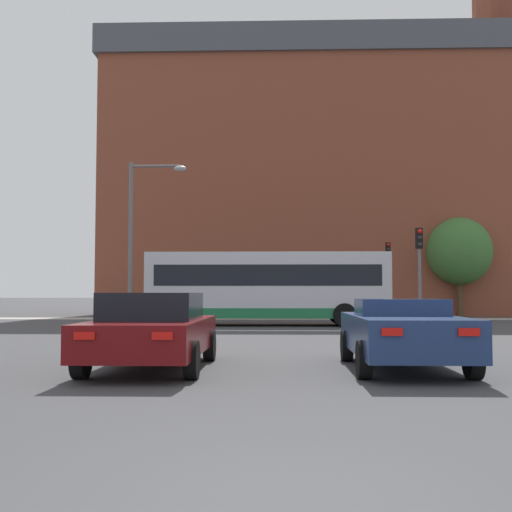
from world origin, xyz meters
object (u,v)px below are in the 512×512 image
object	(u,v)px
car_saloon_left	(153,330)
car_roadster_right	(402,332)
street_lamp_junction	(141,225)
pedestrian_waiting	(310,300)
bus_crossing_lead	(268,287)
traffic_light_near_right	(419,261)
traffic_light_far_right	(388,267)

from	to	relation	value
car_saloon_left	car_roadster_right	xyz separation A→B (m)	(4.66, 0.10, -0.04)
street_lamp_junction	pedestrian_waiting	size ratio (longest dim) A/B	3.72
bus_crossing_lead	traffic_light_near_right	distance (m)	6.92
traffic_light_near_right	street_lamp_junction	distance (m)	11.07
bus_crossing_lead	traffic_light_far_right	bearing A→B (deg)	136.61
car_roadster_right	traffic_light_far_right	size ratio (longest dim) A/B	1.09
bus_crossing_lead	traffic_light_near_right	xyz separation A→B (m)	(5.91, -3.46, 0.96)
bus_crossing_lead	traffic_light_far_right	xyz separation A→B (m)	(6.53, 6.90, 1.12)
car_roadster_right	traffic_light_far_right	xyz separation A→B (m)	(3.81, 23.16, 2.14)
bus_crossing_lead	street_lamp_junction	bearing A→B (deg)	-59.87
traffic_light_far_right	street_lamp_junction	size ratio (longest dim) A/B	0.63
street_lamp_junction	traffic_light_far_right	bearing A→B (deg)	40.36
bus_crossing_lead	traffic_light_far_right	size ratio (longest dim) A/B	2.50
car_roadster_right	traffic_light_far_right	distance (m)	23.57
bus_crossing_lead	car_saloon_left	bearing A→B (deg)	-6.78
street_lamp_junction	bus_crossing_lead	bearing A→B (deg)	30.13
traffic_light_far_right	street_lamp_junction	world-z (taller)	street_lamp_junction
car_roadster_right	traffic_light_near_right	xyz separation A→B (m)	(3.20, 12.80, 1.98)
traffic_light_far_right	pedestrian_waiting	size ratio (longest dim) A/B	2.34
car_saloon_left	pedestrian_waiting	xyz separation A→B (m)	(4.17, 23.51, 0.33)
car_saloon_left	pedestrian_waiting	world-z (taller)	pedestrian_waiting
car_roadster_right	bus_crossing_lead	size ratio (longest dim) A/B	0.44
traffic_light_near_right	pedestrian_waiting	distance (m)	11.35
traffic_light_near_right	pedestrian_waiting	world-z (taller)	traffic_light_near_right
car_saloon_left	street_lamp_junction	xyz separation A→B (m)	(-3.10, 13.43, 3.41)
bus_crossing_lead	car_roadster_right	bearing A→B (deg)	9.47
traffic_light_far_right	traffic_light_near_right	bearing A→B (deg)	-93.39
car_roadster_right	car_saloon_left	bearing A→B (deg)	-178.21
car_roadster_right	traffic_light_far_right	world-z (taller)	traffic_light_far_right
car_roadster_right	traffic_light_near_right	bearing A→B (deg)	76.49
car_saloon_left	traffic_light_near_right	bearing A→B (deg)	58.55
pedestrian_waiting	bus_crossing_lead	bearing A→B (deg)	-135.49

